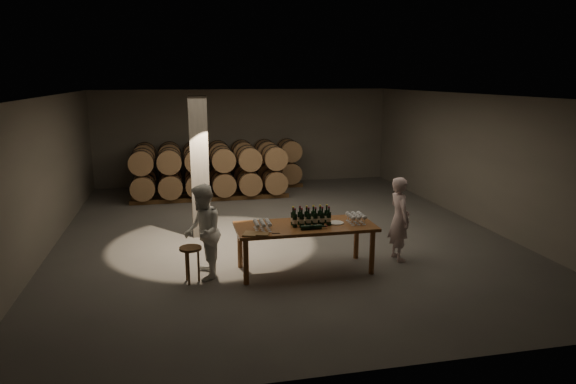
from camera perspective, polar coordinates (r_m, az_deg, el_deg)
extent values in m
plane|color=#575552|center=(12.21, -0.99, -4.50)|extent=(12.00, 12.00, 0.00)
plane|color=#605E59|center=(11.67, -1.05, 10.68)|extent=(12.00, 12.00, 0.00)
plane|color=#6C675D|center=(17.70, -4.84, 6.13)|extent=(10.00, 0.00, 10.00)
plane|color=#6C675D|center=(6.23, 9.89, -6.31)|extent=(10.00, 0.00, 10.00)
plane|color=#6C675D|center=(11.93, -25.30, 1.78)|extent=(0.00, 12.00, 12.00)
plane|color=#6C675D|center=(13.70, 19.99, 3.50)|extent=(0.00, 12.00, 12.00)
cube|color=#6B665C|center=(11.82, -9.81, 2.72)|extent=(0.40, 0.40, 3.20)
cylinder|color=brown|center=(9.15, -4.69, -7.73)|extent=(0.10, 0.10, 0.84)
cylinder|color=brown|center=(9.72, 9.32, -6.63)|extent=(0.10, 0.10, 0.84)
cylinder|color=brown|center=(9.96, -5.36, -6.04)|extent=(0.10, 0.10, 0.84)
cylinder|color=brown|center=(10.48, 7.60, -5.13)|extent=(0.10, 0.10, 0.84)
cube|color=brown|center=(9.62, 1.91, -3.85)|extent=(2.60, 1.10, 0.06)
cube|color=brown|center=(16.77, -7.50, 0.37)|extent=(5.48, 0.10, 0.12)
cube|color=brown|center=(17.36, -7.67, 0.78)|extent=(5.48, 0.10, 0.12)
cylinder|color=#996B45|center=(16.97, -15.53, 1.56)|extent=(0.70, 0.95, 0.70)
cylinder|color=black|center=(16.71, -15.57, 1.39)|extent=(0.73, 0.04, 0.73)
cylinder|color=black|center=(17.22, -15.48, 1.72)|extent=(0.73, 0.04, 0.73)
cylinder|color=#996B45|center=(16.94, -12.89, 1.69)|extent=(0.70, 0.95, 0.70)
cylinder|color=black|center=(16.68, -12.90, 1.52)|extent=(0.73, 0.04, 0.73)
cylinder|color=black|center=(17.19, -12.89, 1.85)|extent=(0.73, 0.04, 0.73)
cylinder|color=#996B45|center=(16.94, -10.26, 1.81)|extent=(0.70, 0.95, 0.70)
cylinder|color=black|center=(16.69, -10.22, 1.65)|extent=(0.73, 0.04, 0.73)
cylinder|color=black|center=(17.20, -10.29, 1.97)|extent=(0.73, 0.04, 0.73)
cylinder|color=#996B45|center=(16.99, -7.63, 1.93)|extent=(0.70, 0.95, 0.70)
cylinder|color=black|center=(16.73, -7.55, 1.77)|extent=(0.73, 0.04, 0.73)
cylinder|color=black|center=(17.24, -7.70, 2.08)|extent=(0.73, 0.04, 0.73)
cylinder|color=#996B45|center=(17.06, -5.02, 2.04)|extent=(0.70, 0.95, 0.70)
cylinder|color=black|center=(16.81, -4.90, 1.88)|extent=(0.73, 0.04, 0.73)
cylinder|color=black|center=(17.32, -5.13, 2.20)|extent=(0.73, 0.04, 0.73)
cylinder|color=#996B45|center=(17.18, -2.43, 2.15)|extent=(0.70, 0.95, 0.70)
cylinder|color=black|center=(16.92, -2.28, 1.99)|extent=(0.73, 0.04, 0.73)
cylinder|color=black|center=(17.43, -2.58, 2.30)|extent=(0.73, 0.04, 0.73)
cylinder|color=#996B45|center=(17.32, 0.11, 2.25)|extent=(0.70, 0.95, 0.70)
cylinder|color=black|center=(17.07, 0.30, 2.10)|extent=(0.73, 0.04, 0.73)
cylinder|color=black|center=(17.57, -0.07, 2.40)|extent=(0.73, 0.04, 0.73)
cylinder|color=#996B45|center=(16.84, -15.67, 4.03)|extent=(0.70, 0.95, 0.70)
cylinder|color=black|center=(16.59, -15.72, 3.90)|extent=(0.73, 0.04, 0.73)
cylinder|color=black|center=(17.10, -15.63, 4.16)|extent=(0.73, 0.04, 0.73)
cylinder|color=#996B45|center=(16.82, -13.02, 4.16)|extent=(0.70, 0.95, 0.70)
cylinder|color=black|center=(16.56, -13.02, 4.03)|extent=(0.73, 0.04, 0.73)
cylinder|color=black|center=(17.07, -13.01, 4.29)|extent=(0.73, 0.04, 0.73)
cylinder|color=#996B45|center=(16.82, -10.36, 4.29)|extent=(0.70, 0.95, 0.70)
cylinder|color=black|center=(16.56, -10.32, 4.16)|extent=(0.73, 0.04, 0.73)
cylinder|color=black|center=(17.08, -10.39, 4.41)|extent=(0.73, 0.04, 0.73)
cylinder|color=#996B45|center=(16.86, -7.70, 4.40)|extent=(0.70, 0.95, 0.70)
cylinder|color=black|center=(16.61, -7.63, 4.27)|extent=(0.73, 0.04, 0.73)
cylinder|color=black|center=(17.12, -7.77, 4.52)|extent=(0.73, 0.04, 0.73)
cylinder|color=#996B45|center=(16.94, -5.06, 4.50)|extent=(0.70, 0.95, 0.70)
cylinder|color=black|center=(16.69, -4.95, 4.38)|extent=(0.73, 0.04, 0.73)
cylinder|color=black|center=(17.20, -5.18, 4.62)|extent=(0.73, 0.04, 0.73)
cylinder|color=#996B45|center=(17.06, -2.46, 4.59)|extent=(0.70, 0.95, 0.70)
cylinder|color=black|center=(16.80, -2.30, 4.47)|extent=(0.73, 0.04, 0.73)
cylinder|color=black|center=(17.31, -2.60, 4.71)|extent=(0.73, 0.04, 0.73)
cylinder|color=#996B45|center=(17.21, 0.11, 4.68)|extent=(0.70, 0.95, 0.70)
cylinder|color=black|center=(16.95, 0.30, 4.56)|extent=(0.73, 0.04, 0.73)
cylinder|color=black|center=(17.46, -0.07, 4.79)|extent=(0.73, 0.04, 0.73)
cube|color=brown|center=(15.38, -8.50, -0.79)|extent=(4.70, 0.10, 0.12)
cube|color=brown|center=(15.97, -8.65, -0.30)|extent=(4.70, 0.10, 0.12)
cylinder|color=#996B45|center=(15.60, -15.79, 0.59)|extent=(0.70, 0.95, 0.70)
cylinder|color=black|center=(15.34, -15.84, 0.40)|extent=(0.73, 0.04, 0.73)
cylinder|color=black|center=(15.85, -15.74, 0.79)|extent=(0.73, 0.04, 0.73)
cylinder|color=#996B45|center=(15.56, -12.92, 0.73)|extent=(0.70, 0.95, 0.70)
cylinder|color=black|center=(15.31, -12.93, 0.53)|extent=(0.73, 0.04, 0.73)
cylinder|color=black|center=(15.82, -12.92, 0.92)|extent=(0.73, 0.04, 0.73)
cylinder|color=#996B45|center=(15.57, -10.06, 0.86)|extent=(0.70, 0.95, 0.70)
cylinder|color=black|center=(15.32, -10.01, 0.67)|extent=(0.73, 0.04, 0.73)
cylinder|color=black|center=(15.82, -10.10, 1.05)|extent=(0.73, 0.04, 0.73)
cylinder|color=#996B45|center=(15.62, -7.20, 0.99)|extent=(0.70, 0.95, 0.70)
cylinder|color=black|center=(15.36, -7.11, 0.80)|extent=(0.73, 0.04, 0.73)
cylinder|color=black|center=(15.87, -7.28, 1.18)|extent=(0.73, 0.04, 0.73)
cylinder|color=#996B45|center=(15.70, -4.36, 1.12)|extent=(0.70, 0.95, 0.70)
cylinder|color=black|center=(15.45, -4.23, 0.93)|extent=(0.73, 0.04, 0.73)
cylinder|color=black|center=(15.95, -4.49, 1.30)|extent=(0.73, 0.04, 0.73)
cylinder|color=#996B45|center=(15.82, -1.56, 1.24)|extent=(0.70, 0.95, 0.70)
cylinder|color=black|center=(15.57, -1.38, 1.06)|extent=(0.73, 0.04, 0.73)
cylinder|color=black|center=(16.07, -1.74, 1.42)|extent=(0.73, 0.04, 0.73)
cylinder|color=#996B45|center=(15.46, -15.95, 3.28)|extent=(0.70, 0.95, 0.70)
cylinder|color=black|center=(15.21, -16.01, 3.12)|extent=(0.73, 0.04, 0.73)
cylinder|color=black|center=(15.72, -15.90, 3.43)|extent=(0.73, 0.04, 0.73)
cylinder|color=#996B45|center=(15.43, -13.06, 3.42)|extent=(0.70, 0.95, 0.70)
cylinder|color=black|center=(15.17, -13.07, 3.27)|extent=(0.73, 0.04, 0.73)
cylinder|color=black|center=(15.69, -13.05, 3.57)|extent=(0.73, 0.04, 0.73)
cylinder|color=#996B45|center=(15.44, -10.16, 3.55)|extent=(0.70, 0.95, 0.70)
cylinder|color=black|center=(15.18, -10.12, 3.40)|extent=(0.73, 0.04, 0.73)
cylinder|color=black|center=(15.69, -10.20, 3.70)|extent=(0.73, 0.04, 0.73)
cylinder|color=#996B45|center=(15.48, -7.27, 3.68)|extent=(0.70, 0.95, 0.70)
cylinder|color=black|center=(15.23, -7.18, 3.53)|extent=(0.73, 0.04, 0.73)
cylinder|color=black|center=(15.74, -7.36, 3.82)|extent=(0.73, 0.04, 0.73)
cylinder|color=#996B45|center=(15.57, -4.41, 3.79)|extent=(0.70, 0.95, 0.70)
cylinder|color=black|center=(15.32, -4.27, 3.64)|extent=(0.73, 0.04, 0.73)
cylinder|color=black|center=(15.82, -4.54, 3.93)|extent=(0.73, 0.04, 0.73)
cylinder|color=#996B45|center=(15.69, -1.58, 3.89)|extent=(0.70, 0.95, 0.70)
cylinder|color=black|center=(15.44, -1.40, 3.75)|extent=(0.73, 0.04, 0.73)
cylinder|color=black|center=(15.95, -1.75, 4.03)|extent=(0.73, 0.04, 0.73)
cylinder|color=black|center=(9.43, 0.77, -3.23)|extent=(0.09, 0.09, 0.24)
cylinder|color=silver|center=(9.44, 0.77, -3.29)|extent=(0.09, 0.09, 0.08)
cylinder|color=black|center=(9.39, 0.77, -2.23)|extent=(0.03, 0.03, 0.10)
cylinder|color=yellow|center=(9.37, 0.77, -1.91)|extent=(0.04, 0.04, 0.03)
cylinder|color=black|center=(9.57, 0.57, -2.99)|extent=(0.09, 0.09, 0.24)
cylinder|color=silver|center=(9.58, 0.57, -3.05)|extent=(0.09, 0.09, 0.08)
cylinder|color=black|center=(9.53, 0.57, -2.01)|extent=(0.03, 0.03, 0.10)
cylinder|color=maroon|center=(9.52, 0.57, -1.69)|extent=(0.04, 0.04, 0.03)
cylinder|color=black|center=(9.46, 1.54, -3.18)|extent=(0.09, 0.09, 0.24)
cylinder|color=silver|center=(9.46, 1.54, -3.25)|extent=(0.09, 0.09, 0.08)
cylinder|color=black|center=(9.42, 1.54, -2.19)|extent=(0.03, 0.03, 0.10)
cylinder|color=maroon|center=(9.40, 1.55, -1.87)|extent=(0.04, 0.04, 0.03)
cylinder|color=black|center=(9.60, 1.33, -2.94)|extent=(0.09, 0.09, 0.24)
cylinder|color=silver|center=(9.61, 1.33, -3.01)|extent=(0.09, 0.09, 0.08)
cylinder|color=black|center=(9.56, 1.33, -1.96)|extent=(0.03, 0.03, 0.10)
cylinder|color=yellow|center=(9.54, 1.33, -1.64)|extent=(0.04, 0.04, 0.03)
cylinder|color=black|center=(9.49, 2.30, -3.14)|extent=(0.09, 0.09, 0.24)
cylinder|color=silver|center=(9.50, 2.30, -3.20)|extent=(0.09, 0.09, 0.08)
cylinder|color=black|center=(9.45, 2.31, -2.14)|extent=(0.03, 0.03, 0.10)
cylinder|color=yellow|center=(9.43, 2.31, -1.82)|extent=(0.04, 0.04, 0.03)
cylinder|color=black|center=(9.63, 2.08, -2.90)|extent=(0.09, 0.09, 0.24)
cylinder|color=silver|center=(9.64, 2.08, -2.96)|extent=(0.09, 0.09, 0.08)
cylinder|color=black|center=(9.59, 2.09, -1.92)|extent=(0.03, 0.03, 0.10)
cylinder|color=maroon|center=(9.57, 2.09, -1.60)|extent=(0.04, 0.04, 0.03)
cylinder|color=black|center=(9.53, 3.06, -3.09)|extent=(0.09, 0.09, 0.24)
cylinder|color=silver|center=(9.53, 3.06, -3.15)|extent=(0.09, 0.09, 0.08)
cylinder|color=black|center=(9.48, 3.07, -2.10)|extent=(0.03, 0.03, 0.10)
cylinder|color=maroon|center=(9.47, 3.08, -1.78)|extent=(0.04, 0.04, 0.03)
cylinder|color=black|center=(9.66, 2.83, -2.85)|extent=(0.09, 0.09, 0.24)
cylinder|color=silver|center=(9.67, 2.83, -2.92)|extent=(0.09, 0.09, 0.08)
cylinder|color=black|center=(9.62, 2.84, -1.88)|extent=(0.03, 0.03, 0.10)
cylinder|color=yellow|center=(9.61, 2.84, -1.56)|extent=(0.04, 0.04, 0.03)
cylinder|color=black|center=(9.56, 3.81, -3.04)|extent=(0.09, 0.09, 0.24)
cylinder|color=silver|center=(9.56, 3.81, -3.11)|extent=(0.09, 0.09, 0.08)
cylinder|color=black|center=(9.51, 3.83, -2.06)|extent=(0.03, 0.03, 0.10)
cylinder|color=yellow|center=(9.50, 3.83, -1.74)|extent=(0.04, 0.04, 0.03)
cylinder|color=black|center=(9.70, 3.57, -2.81)|extent=(0.09, 0.09, 0.24)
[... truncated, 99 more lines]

